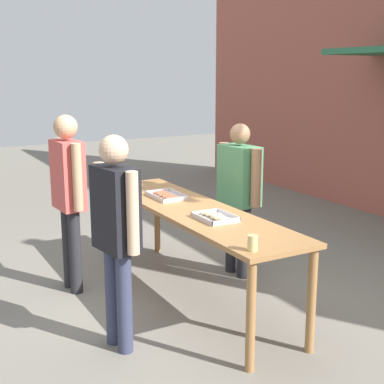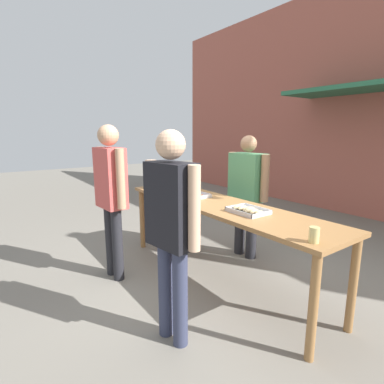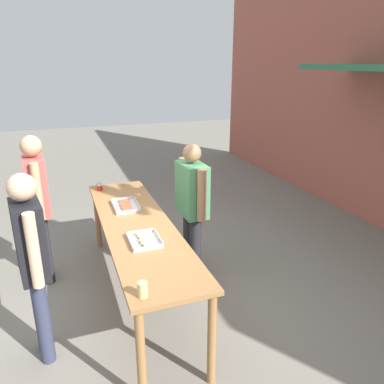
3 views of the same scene
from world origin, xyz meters
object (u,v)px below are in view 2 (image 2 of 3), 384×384
food_tray_sausages (192,195)px  person_server_behind_table (247,187)px  food_tray_buns (248,210)px  condiment_jar_mustard (146,185)px  person_customer_with_cup (172,220)px  condiment_jar_ketchup (150,186)px  person_customer_holding_hotdog (111,189)px  beer_cup (314,235)px

food_tray_sausages → person_server_behind_table: size_ratio=0.27×
food_tray_buns → condiment_jar_mustard: (-1.74, -0.21, 0.01)m
person_server_behind_table → person_customer_with_cup: (0.86, -1.69, 0.06)m
food_tray_sausages → condiment_jar_ketchup: 0.74m
person_customer_holding_hotdog → person_customer_with_cup: (1.30, -0.02, -0.04)m
condiment_jar_ketchup → person_customer_with_cup: person_customer_with_cup is taller
food_tray_sausages → food_tray_buns: food_tray_buns is taller
condiment_jar_mustard → person_customer_with_cup: bearing=-21.7°
beer_cup → person_server_behind_table: (-1.57, 0.94, 0.01)m
condiment_jar_ketchup → person_customer_holding_hotdog: 0.87m
beer_cup → person_customer_holding_hotdog: person_customer_holding_hotdog is taller
food_tray_sausages → person_customer_holding_hotdog: bearing=-104.3°
condiment_jar_mustard → person_customer_holding_hotdog: (0.57, -0.72, 0.12)m
food_tray_buns → beer_cup: (0.84, -0.21, 0.03)m
person_server_behind_table → person_customer_holding_hotdog: (-0.44, -1.67, 0.10)m
condiment_jar_mustard → beer_cup: bearing=0.0°
food_tray_buns → condiment_jar_ketchup: (-1.65, -0.21, 0.01)m
person_customer_with_cup → beer_cup: bearing=-142.7°
condiment_jar_ketchup → person_customer_with_cup: size_ratio=0.04×
food_tray_buns → condiment_jar_ketchup: condiment_jar_ketchup is taller
condiment_jar_ketchup → person_customer_holding_hotdog: size_ratio=0.04×
food_tray_sausages → person_customer_holding_hotdog: (-0.24, -0.93, 0.14)m
person_server_behind_table → person_customer_holding_hotdog: person_customer_holding_hotdog is taller
beer_cup → person_customer_with_cup: size_ratio=0.07×
beer_cup → food_tray_buns: bearing=166.2°
person_customer_with_cup → person_server_behind_table: bearing=-72.0°
food_tray_buns → person_customer_with_cup: size_ratio=0.22×
person_customer_with_cup → person_customer_holding_hotdog: bearing=-9.9°
condiment_jar_mustard → beer_cup: 2.58m
condiment_jar_mustard → condiment_jar_ketchup: 0.10m
food_tray_buns → person_server_behind_table: size_ratio=0.23×
condiment_jar_ketchup → person_customer_with_cup: bearing=-22.7°
food_tray_buns → person_server_behind_table: 1.04m
beer_cup → person_server_behind_table: bearing=149.0°
person_server_behind_table → person_customer_holding_hotdog: size_ratio=0.93×
beer_cup → person_customer_with_cup: bearing=-133.7°
food_tray_sausages → condiment_jar_ketchup: (-0.71, -0.21, 0.02)m
food_tray_sausages → condiment_jar_mustard: bearing=-165.5°
person_server_behind_table → food_tray_buns: bearing=-47.6°
person_server_behind_table → food_tray_sausages: bearing=-108.1°
food_tray_sausages → food_tray_buns: size_ratio=1.18×
person_customer_holding_hotdog → food_tray_sausages: bearing=-108.4°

